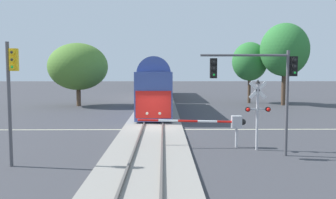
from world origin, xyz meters
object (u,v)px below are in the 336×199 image
at_px(commuter_train, 158,82).
at_px(oak_far_right, 250,62).
at_px(traffic_signal_near_left, 11,84).
at_px(oak_behind_train, 78,67).
at_px(crossing_gate_near, 224,123).
at_px(crossing_signal_mast, 258,107).
at_px(maple_right_background, 285,50).
at_px(traffic_signal_near_right, 262,77).

distance_m(commuter_train, oak_far_right, 12.40).
xyz_separation_m(traffic_signal_near_left, oak_far_right, (18.11, 30.99, 1.67)).
bearing_deg(traffic_signal_near_left, oak_behind_train, 97.31).
relative_size(crossing_gate_near, oak_far_right, 0.77).
bearing_deg(crossing_signal_mast, oak_far_right, 77.46).
distance_m(traffic_signal_near_left, oak_far_right, 35.93).
bearing_deg(oak_far_right, maple_right_background, -41.14).
distance_m(crossing_signal_mast, oak_behind_train, 28.66).
bearing_deg(oak_far_right, traffic_signal_near_right, -102.24).
relative_size(traffic_signal_near_right, oak_far_right, 0.67).
height_order(traffic_signal_near_left, oak_behind_train, oak_behind_train).
bearing_deg(traffic_signal_near_right, maple_right_background, 69.31).
relative_size(crossing_signal_mast, traffic_signal_near_right, 0.72).
relative_size(commuter_train, oak_far_right, 5.07).
distance_m(commuter_train, traffic_signal_near_left, 30.95).
bearing_deg(maple_right_background, crossing_gate_near, -115.40).
xyz_separation_m(commuter_train, traffic_signal_near_left, (-6.01, -30.35, 0.98)).
bearing_deg(oak_far_right, traffic_signal_near_left, -120.30).
height_order(commuter_train, traffic_signal_near_left, traffic_signal_near_left).
relative_size(maple_right_background, oak_behind_train, 1.33).
bearing_deg(crossing_signal_mast, crossing_gate_near, 155.92).
bearing_deg(traffic_signal_near_right, traffic_signal_near_left, -170.97).
relative_size(crossing_gate_near, traffic_signal_near_right, 1.14).
relative_size(commuter_train, traffic_signal_near_left, 7.18).
distance_m(traffic_signal_near_left, oak_behind_train, 27.46).
distance_m(oak_far_right, oak_behind_train, 21.94).
relative_size(traffic_signal_near_left, oak_far_right, 0.71).
bearing_deg(crossing_signal_mast, oak_behind_train, 122.65).
xyz_separation_m(crossing_gate_near, oak_behind_train, (-13.72, 23.29, 3.36)).
relative_size(crossing_gate_near, maple_right_background, 0.61).
relative_size(maple_right_background, oak_far_right, 1.26).
bearing_deg(commuter_train, oak_far_right, 3.05).
height_order(maple_right_background, oak_far_right, maple_right_background).
bearing_deg(oak_far_right, crossing_gate_near, -106.23).
height_order(commuter_train, crossing_signal_mast, commuter_train).
height_order(crossing_gate_near, traffic_signal_near_right, traffic_signal_near_right).
bearing_deg(crossing_signal_mast, traffic_signal_near_left, -165.10).
distance_m(traffic_signal_near_right, oak_far_right, 29.83).
distance_m(maple_right_background, oak_behind_train, 25.21).
height_order(oak_far_right, oak_behind_train, oak_far_right).
relative_size(traffic_signal_near_right, maple_right_background, 0.53).
height_order(crossing_signal_mast, traffic_signal_near_left, traffic_signal_near_left).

